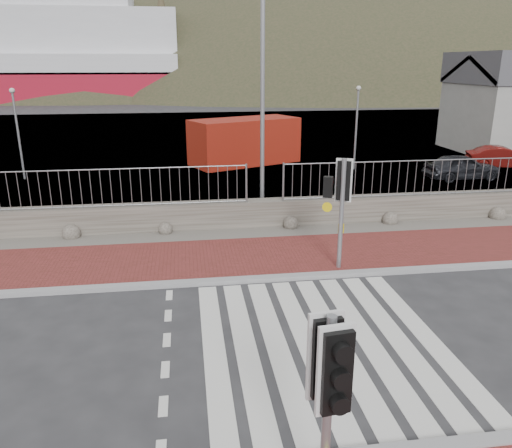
{
  "coord_description": "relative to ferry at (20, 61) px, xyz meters",
  "views": [
    {
      "loc": [
        -2.47,
        -8.26,
        5.19
      ],
      "look_at": [
        -0.88,
        3.0,
        1.5
      ],
      "focal_mm": 35.0,
      "sensor_mm": 36.0,
      "label": 1
    }
  ],
  "objects": [
    {
      "name": "ground",
      "position": [
        24.65,
        -67.9,
        -5.36
      ],
      "size": [
        220.0,
        220.0,
        0.0
      ],
      "primitive_type": "plane",
      "color": "#28282B",
      "rests_on": "ground"
    },
    {
      "name": "sidewalk_far",
      "position": [
        24.65,
        -63.4,
        -5.32
      ],
      "size": [
        40.0,
        3.0,
        0.08
      ],
      "primitive_type": "cube",
      "color": "maroon",
      "rests_on": "ground"
    },
    {
      "name": "kerb_far",
      "position": [
        24.65,
        -64.9,
        -5.31
      ],
      "size": [
        40.0,
        0.25,
        0.12
      ],
      "primitive_type": "cube",
      "color": "gray",
      "rests_on": "ground"
    },
    {
      "name": "zebra_crossing",
      "position": [
        24.65,
        -67.9,
        -5.36
      ],
      "size": [
        4.62,
        5.6,
        0.01
      ],
      "color": "silver",
      "rests_on": "ground"
    },
    {
      "name": "gravel_strip",
      "position": [
        24.65,
        -61.4,
        -5.33
      ],
      "size": [
        40.0,
        1.5,
        0.06
      ],
      "primitive_type": "cube",
      "color": "#59544C",
      "rests_on": "ground"
    },
    {
      "name": "stone_wall",
      "position": [
        24.65,
        -60.6,
        -4.91
      ],
      "size": [
        40.0,
        0.6,
        0.9
      ],
      "primitive_type": "cube",
      "color": "#4D483F",
      "rests_on": "ground"
    },
    {
      "name": "railing",
      "position": [
        24.65,
        -60.75,
        -3.54
      ],
      "size": [
        18.07,
        0.07,
        1.22
      ],
      "color": "gray",
      "rests_on": "stone_wall"
    },
    {
      "name": "quay",
      "position": [
        24.65,
        -40.0,
        -5.36
      ],
      "size": [
        120.0,
        40.0,
        0.5
      ],
      "primitive_type": "cube",
      "color": "#4C4C4F",
      "rests_on": "ground"
    },
    {
      "name": "water",
      "position": [
        24.65,
        -5.0,
        -5.36
      ],
      "size": [
        220.0,
        50.0,
        0.05
      ],
      "primitive_type": "cube",
      "color": "#3F4C54",
      "rests_on": "ground"
    },
    {
      "name": "ferry",
      "position": [
        0.0,
        0.0,
        0.0
      ],
      "size": [
        50.0,
        16.0,
        20.0
      ],
      "color": "maroon",
      "rests_on": "ground"
    },
    {
      "name": "hills_backdrop",
      "position": [
        31.4,
        20.0,
        -28.42
      ],
      "size": [
        254.0,
        90.0,
        100.0
      ],
      "color": "#29311D",
      "rests_on": "ground"
    },
    {
      "name": "traffic_signal_near",
      "position": [
        23.57,
        -71.83,
        -3.37
      ],
      "size": [
        0.42,
        0.28,
        2.76
      ],
      "rotation": [
        0.0,
        0.0,
        0.12
      ],
      "color": "gray",
      "rests_on": "ground"
    },
    {
      "name": "traffic_signal_far",
      "position": [
        25.99,
        -64.47,
        -3.22
      ],
      "size": [
        0.72,
        0.46,
        2.95
      ],
      "rotation": [
        0.0,
        0.0,
        2.75
      ],
      "color": "gray",
      "rests_on": "ground"
    },
    {
      "name": "streetlight",
      "position": [
        24.84,
        -59.84,
        -0.81
      ],
      "size": [
        1.67,
        0.68,
        8.09
      ],
      "rotation": [
        0.0,
        0.0,
        -0.31
      ],
      "color": "gray",
      "rests_on": "ground"
    },
    {
      "name": "shipping_container",
      "position": [
        25.32,
        -49.68,
        -4.17
      ],
      "size": [
        6.17,
        4.5,
        2.37
      ],
      "primitive_type": "cube",
      "rotation": [
        0.0,
        0.0,
        0.42
      ],
      "color": "maroon",
      "rests_on": "ground"
    },
    {
      "name": "car_a",
      "position": [
        34.82,
        -54.95,
        -4.77
      ],
      "size": [
        3.51,
        1.55,
        1.18
      ],
      "primitive_type": "imported",
      "rotation": [
        0.0,
        0.0,
        1.62
      ],
      "color": "black",
      "rests_on": "ground"
    },
    {
      "name": "car_b",
      "position": [
        38.22,
        -52.83,
        -4.8
      ],
      "size": [
        3.58,
        2.08,
        1.12
      ],
      "primitive_type": "imported",
      "rotation": [
        0.0,
        0.0,
        1.29
      ],
      "color": "#5A0F0C",
      "rests_on": "ground"
    }
  ]
}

